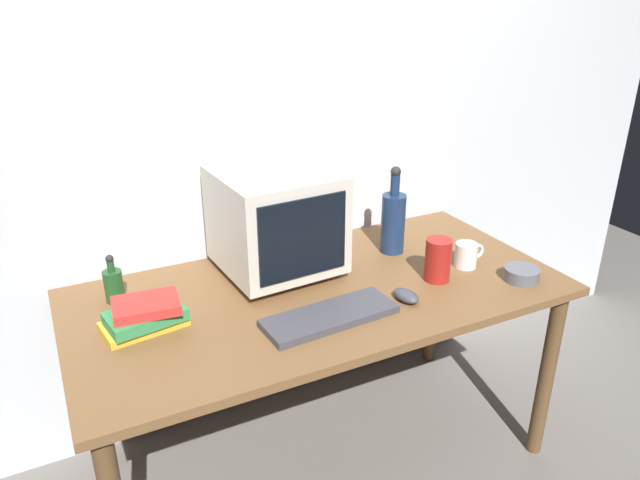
{
  "coord_description": "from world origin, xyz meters",
  "views": [
    {
      "loc": [
        -0.79,
        -1.57,
        1.68
      ],
      "look_at": [
        0.0,
        0.0,
        0.91
      ],
      "focal_mm": 33.23,
      "sensor_mm": 36.0,
      "label": 1
    }
  ],
  "objects_px": {
    "crt_monitor": "(276,221)",
    "computer_mouse": "(406,296)",
    "metal_canister": "(438,260)",
    "mug": "(467,255)",
    "bottle_short": "(113,284)",
    "keyboard": "(330,316)",
    "book_stack": "(145,316)",
    "cd_spindle": "(522,274)",
    "bottle_tall": "(393,221)"
  },
  "relations": [
    {
      "from": "bottle_tall",
      "to": "bottle_short",
      "type": "distance_m",
      "value": 1.01
    },
    {
      "from": "bottle_tall",
      "to": "cd_spindle",
      "type": "distance_m",
      "value": 0.49
    },
    {
      "from": "keyboard",
      "to": "metal_canister",
      "type": "bearing_deg",
      "value": 5.06
    },
    {
      "from": "metal_canister",
      "to": "keyboard",
      "type": "bearing_deg",
      "value": -171.28
    },
    {
      "from": "crt_monitor",
      "to": "metal_canister",
      "type": "height_order",
      "value": "crt_monitor"
    },
    {
      "from": "bottle_short",
      "to": "metal_canister",
      "type": "height_order",
      "value": "bottle_short"
    },
    {
      "from": "metal_canister",
      "to": "bottle_tall",
      "type": "bearing_deg",
      "value": 92.24
    },
    {
      "from": "bottle_tall",
      "to": "keyboard",
      "type": "bearing_deg",
      "value": -142.74
    },
    {
      "from": "crt_monitor",
      "to": "computer_mouse",
      "type": "bearing_deg",
      "value": -52.91
    },
    {
      "from": "crt_monitor",
      "to": "keyboard",
      "type": "relative_size",
      "value": 0.98
    },
    {
      "from": "keyboard",
      "to": "book_stack",
      "type": "relative_size",
      "value": 1.64
    },
    {
      "from": "crt_monitor",
      "to": "cd_spindle",
      "type": "bearing_deg",
      "value": -31.23
    },
    {
      "from": "bottle_short",
      "to": "book_stack",
      "type": "bearing_deg",
      "value": -75.58
    },
    {
      "from": "crt_monitor",
      "to": "metal_canister",
      "type": "relative_size",
      "value": 2.73
    },
    {
      "from": "keyboard",
      "to": "cd_spindle",
      "type": "bearing_deg",
      "value": -8.97
    },
    {
      "from": "keyboard",
      "to": "bottle_tall",
      "type": "bearing_deg",
      "value": 33.6
    },
    {
      "from": "keyboard",
      "to": "book_stack",
      "type": "bearing_deg",
      "value": 154.84
    },
    {
      "from": "crt_monitor",
      "to": "metal_canister",
      "type": "bearing_deg",
      "value": -33.1
    },
    {
      "from": "metal_canister",
      "to": "bottle_short",
      "type": "bearing_deg",
      "value": 161.29
    },
    {
      "from": "crt_monitor",
      "to": "metal_canister",
      "type": "distance_m",
      "value": 0.57
    },
    {
      "from": "crt_monitor",
      "to": "bottle_short",
      "type": "distance_m",
      "value": 0.57
    },
    {
      "from": "computer_mouse",
      "to": "crt_monitor",
      "type": "bearing_deg",
      "value": 117.56
    },
    {
      "from": "book_stack",
      "to": "cd_spindle",
      "type": "distance_m",
      "value": 1.25
    },
    {
      "from": "keyboard",
      "to": "computer_mouse",
      "type": "bearing_deg",
      "value": -5.27
    },
    {
      "from": "crt_monitor",
      "to": "cd_spindle",
      "type": "distance_m",
      "value": 0.87
    },
    {
      "from": "crt_monitor",
      "to": "keyboard",
      "type": "bearing_deg",
      "value": -87.79
    },
    {
      "from": "crt_monitor",
      "to": "book_stack",
      "type": "distance_m",
      "value": 0.55
    },
    {
      "from": "keyboard",
      "to": "computer_mouse",
      "type": "height_order",
      "value": "computer_mouse"
    },
    {
      "from": "mug",
      "to": "metal_canister",
      "type": "xyz_separation_m",
      "value": [
        -0.16,
        -0.04,
        0.03
      ]
    },
    {
      "from": "book_stack",
      "to": "cd_spindle",
      "type": "bearing_deg",
      "value": -12.34
    },
    {
      "from": "mug",
      "to": "keyboard",
      "type": "bearing_deg",
      "value": -170.23
    },
    {
      "from": "keyboard",
      "to": "computer_mouse",
      "type": "relative_size",
      "value": 4.2
    },
    {
      "from": "keyboard",
      "to": "bottle_short",
      "type": "bearing_deg",
      "value": 140.12
    },
    {
      "from": "keyboard",
      "to": "bottle_short",
      "type": "xyz_separation_m",
      "value": [
        -0.57,
        0.41,
        0.05
      ]
    },
    {
      "from": "cd_spindle",
      "to": "metal_canister",
      "type": "xyz_separation_m",
      "value": [
        -0.26,
        0.14,
        0.05
      ]
    },
    {
      "from": "crt_monitor",
      "to": "computer_mouse",
      "type": "relative_size",
      "value": 4.1
    },
    {
      "from": "crt_monitor",
      "to": "mug",
      "type": "distance_m",
      "value": 0.7
    },
    {
      "from": "computer_mouse",
      "to": "bottle_tall",
      "type": "xyz_separation_m",
      "value": [
        0.17,
        0.34,
        0.11
      ]
    },
    {
      "from": "crt_monitor",
      "to": "computer_mouse",
      "type": "xyz_separation_m",
      "value": [
        0.29,
        -0.38,
        -0.17
      ]
    },
    {
      "from": "crt_monitor",
      "to": "cd_spindle",
      "type": "height_order",
      "value": "crt_monitor"
    },
    {
      "from": "bottle_short",
      "to": "book_stack",
      "type": "height_order",
      "value": "bottle_short"
    },
    {
      "from": "computer_mouse",
      "to": "bottle_short",
      "type": "relative_size",
      "value": 0.61
    },
    {
      "from": "bottle_short",
      "to": "book_stack",
      "type": "xyz_separation_m",
      "value": [
        0.05,
        -0.21,
        -0.02
      ]
    },
    {
      "from": "book_stack",
      "to": "metal_canister",
      "type": "bearing_deg",
      "value": -7.79
    },
    {
      "from": "computer_mouse",
      "to": "metal_canister",
      "type": "height_order",
      "value": "metal_canister"
    },
    {
      "from": "metal_canister",
      "to": "computer_mouse",
      "type": "bearing_deg",
      "value": -156.64
    },
    {
      "from": "crt_monitor",
      "to": "mug",
      "type": "relative_size",
      "value": 3.42
    },
    {
      "from": "crt_monitor",
      "to": "mug",
      "type": "bearing_deg",
      "value": -23.29
    },
    {
      "from": "bottle_short",
      "to": "book_stack",
      "type": "distance_m",
      "value": 0.22
    },
    {
      "from": "keyboard",
      "to": "bottle_tall",
      "type": "relative_size",
      "value": 1.25
    }
  ]
}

